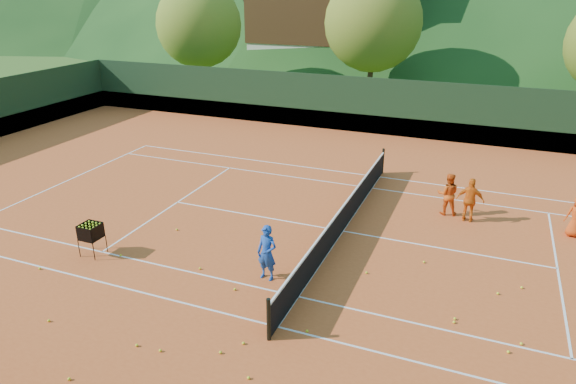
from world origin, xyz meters
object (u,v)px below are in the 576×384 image
at_px(coach, 267,253).
at_px(student_b, 470,200).
at_px(chalet_mid, 532,17).
at_px(ball_hopper, 91,232).
at_px(chalet_left, 332,7).
at_px(student_a, 448,194).
at_px(tennis_net, 343,217).

relative_size(coach, student_b, 1.03).
bearing_deg(chalet_mid, ball_hopper, -108.10).
relative_size(student_b, chalet_left, 0.11).
height_order(student_a, tennis_net, student_a).
relative_size(student_b, ball_hopper, 1.55).
bearing_deg(chalet_left, chalet_mid, 14.04).
bearing_deg(student_b, tennis_net, 35.45).
height_order(student_a, chalet_mid, chalet_mid).
height_order(student_b, ball_hopper, student_b).
bearing_deg(student_a, student_b, 146.70).
relative_size(coach, student_a, 1.05).
relative_size(student_a, ball_hopper, 1.51).
height_order(student_b, chalet_left, chalet_left).
distance_m(tennis_net, ball_hopper, 7.82).
bearing_deg(coach, student_b, 57.89).
height_order(tennis_net, chalet_left, chalet_left).
relative_size(coach, tennis_net, 0.13).
relative_size(tennis_net, ball_hopper, 12.07).
height_order(student_b, chalet_mid, chalet_mid).
distance_m(ball_hopper, chalet_left, 34.83).
relative_size(student_a, student_b, 0.98).
relative_size(tennis_net, chalet_mid, 0.95).
xyz_separation_m(student_a, chalet_mid, (3.00, 31.31, 4.21)).
bearing_deg(chalet_mid, coach, -100.72).
height_order(tennis_net, ball_hopper, tennis_net).
bearing_deg(tennis_net, chalet_left, 108.43).
relative_size(coach, chalet_left, 0.12).
xyz_separation_m(student_a, tennis_net, (-3.00, -2.69, -0.26)).
height_order(coach, chalet_left, chalet_left).
bearing_deg(chalet_left, ball_hopper, -84.21).
bearing_deg(coach, chalet_mid, 86.52).
height_order(student_b, tennis_net, student_b).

